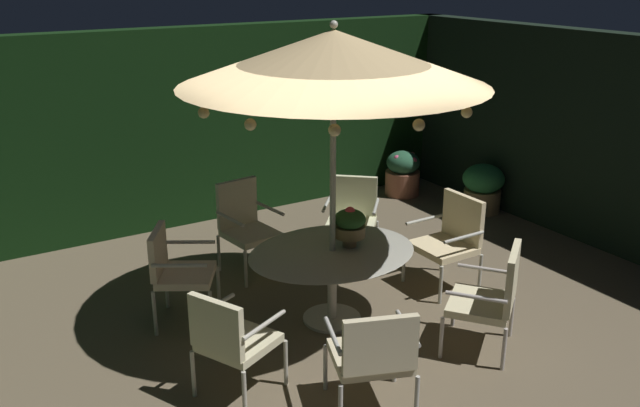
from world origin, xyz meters
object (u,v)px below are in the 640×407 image
(patio_umbrella, at_px, (334,58))
(patio_chair_east, at_px, (451,236))
(patio_dining_table, at_px, (332,262))
(patio_chair_north, at_px, (374,353))
(patio_chair_west, at_px, (231,337))
(patio_chair_southeast, at_px, (352,214))
(patio_chair_south, at_px, (245,222))
(centerpiece_planter, at_px, (350,224))
(patio_chair_southwest, at_px, (176,267))
(potted_plant_back_left, at_px, (483,187))
(potted_plant_right_near, at_px, (403,173))
(patio_chair_northeast, at_px, (493,294))

(patio_umbrella, bearing_deg, patio_chair_east, 0.46)
(patio_dining_table, distance_m, patio_chair_north, 1.51)
(patio_umbrella, bearing_deg, patio_chair_west, -154.56)
(patio_chair_north, height_order, patio_chair_east, patio_chair_east)
(patio_chair_north, bearing_deg, patio_chair_southeast, 59.25)
(patio_umbrella, bearing_deg, patio_chair_south, 97.82)
(patio_umbrella, xyz_separation_m, centerpiece_planter, (0.20, 0.00, -1.58))
(centerpiece_planter, height_order, patio_chair_southeast, centerpiece_planter)
(patio_chair_southwest, bearing_deg, potted_plant_back_left, 9.20)
(patio_chair_south, bearing_deg, patio_dining_table, -82.18)
(patio_chair_north, distance_m, potted_plant_right_near, 5.41)
(potted_plant_right_near, bearing_deg, potted_plant_back_left, -66.48)
(patio_chair_north, bearing_deg, patio_umbrella, 69.68)
(patio_chair_south, bearing_deg, patio_chair_north, -96.21)
(patio_chair_southeast, bearing_deg, patio_chair_west, -142.85)
(centerpiece_planter, distance_m, potted_plant_back_left, 3.68)
(patio_chair_southeast, relative_size, potted_plant_back_left, 1.44)
(patio_chair_southeast, bearing_deg, patio_chair_northeast, -91.56)
(patio_dining_table, xyz_separation_m, patio_chair_northeast, (0.93, -1.20, -0.06))
(patio_chair_northeast, xyz_separation_m, potted_plant_back_left, (2.55, 2.74, -0.20))
(patio_chair_north, distance_m, patio_chair_west, 1.13)
(patio_chair_east, distance_m, potted_plant_back_left, 2.50)
(patio_chair_southwest, height_order, patio_chair_west, patio_chair_southwest)
(patio_chair_southeast, bearing_deg, patio_dining_table, -131.17)
(patio_chair_east, height_order, patio_chair_south, patio_chair_south)
(patio_chair_southeast, distance_m, potted_plant_right_near, 2.54)
(patio_chair_south, xyz_separation_m, potted_plant_right_near, (3.18, 1.20, -0.25))
(patio_chair_north, distance_m, potted_plant_back_left, 4.98)
(centerpiece_planter, height_order, patio_chair_south, centerpiece_planter)
(patio_chair_southeast, bearing_deg, patio_chair_south, 162.97)
(patio_umbrella, relative_size, patio_chair_southwest, 2.99)
(patio_umbrella, bearing_deg, patio_chair_southwest, 149.32)
(patio_dining_table, distance_m, patio_chair_south, 1.52)
(patio_dining_table, relative_size, patio_chair_east, 1.67)
(patio_dining_table, height_order, patio_chair_north, patio_chair_north)
(patio_umbrella, bearing_deg, patio_chair_northeast, -52.19)
(potted_plant_back_left, bearing_deg, patio_chair_west, -155.71)
(patio_chair_southwest, distance_m, potted_plant_back_left, 4.84)
(centerpiece_planter, distance_m, patio_chair_southeast, 1.44)
(potted_plant_back_left, bearing_deg, patio_chair_south, -179.42)
(patio_dining_table, bearing_deg, centerpiece_planter, 0.47)
(patio_umbrella, bearing_deg, centerpiece_planter, 0.47)
(patio_chair_south, height_order, patio_chair_west, patio_chair_south)
(centerpiece_planter, xyz_separation_m, potted_plant_right_near, (2.78, 2.70, -0.64))
(patio_chair_west, bearing_deg, patio_chair_southeast, 37.15)
(patio_chair_east, height_order, patio_chair_southwest, patio_chair_east)
(patio_chair_north, distance_m, patio_chair_south, 2.93)
(patio_chair_northeast, bearing_deg, patio_dining_table, 127.81)
(patio_dining_table, bearing_deg, potted_plant_right_near, 42.29)
(patio_chair_north, bearing_deg, patio_dining_table, 69.68)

